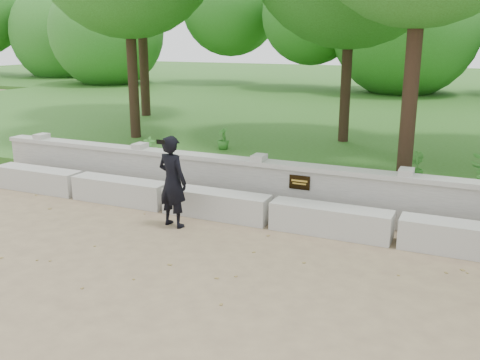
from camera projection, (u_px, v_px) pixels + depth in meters
The scene contains 8 objects.
ground at pixel (219, 269), 7.14m from camera, with size 80.00×80.00×0.00m, color #947F5A.
lawn at pixel (390, 118), 19.43m from camera, with size 40.00×22.00×0.25m, color #2E5916.
concrete_bench at pixel (271, 212), 8.75m from camera, with size 11.90×0.45×0.45m.
parapet_wall at pixel (285, 187), 9.31m from camera, with size 12.50×0.35×0.90m.
man_main at pixel (172, 182), 8.58m from camera, with size 0.61×0.56×1.50m.
shrub_a at pixel (149, 149), 12.16m from camera, with size 0.29×0.20×0.55m, color #387F2B.
shrub_b at pixel (415, 167), 10.36m from camera, with size 0.33×0.27×0.60m, color #387F2B.
shrub_d at pixel (223, 138), 13.39m from camera, with size 0.31×0.28×0.56m, color #387F2B.
Camera 1 is at (2.95, -5.89, 3.02)m, focal length 40.00 mm.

